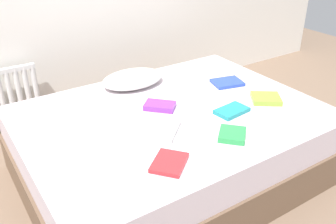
{
  "coord_description": "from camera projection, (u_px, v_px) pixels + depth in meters",
  "views": [
    {
      "loc": [
        -1.23,
        -1.82,
        1.68
      ],
      "look_at": [
        0.0,
        0.05,
        0.48
      ],
      "focal_mm": 39.76,
      "sensor_mm": 36.0,
      "label": 1
    }
  ],
  "objects": [
    {
      "name": "bed",
      "position": [
        172.0,
        144.0,
        2.61
      ],
      "size": [
        2.0,
        1.5,
        0.5
      ],
      "color": "brown",
      "rests_on": "ground"
    },
    {
      "name": "textbook_teal",
      "position": [
        232.0,
        111.0,
        2.48
      ],
      "size": [
        0.24,
        0.16,
        0.03
      ],
      "primitive_type": "cube",
      "rotation": [
        0.0,
        0.0,
        0.11
      ],
      "color": "teal",
      "rests_on": "bed"
    },
    {
      "name": "radiator",
      "position": [
        6.0,
        96.0,
        3.04
      ],
      "size": [
        0.53,
        0.04,
        0.47
      ],
      "color": "white",
      "rests_on": "ground"
    },
    {
      "name": "textbook_white",
      "position": [
        165.0,
        131.0,
        2.25
      ],
      "size": [
        0.27,
        0.27,
        0.02
      ],
      "primitive_type": "cube",
      "rotation": [
        0.0,
        0.0,
        0.74
      ],
      "color": "white",
      "rests_on": "bed"
    },
    {
      "name": "pillow",
      "position": [
        133.0,
        79.0,
        2.86
      ],
      "size": [
        0.49,
        0.33,
        0.11
      ],
      "primitive_type": "ellipsoid",
      "color": "white",
      "rests_on": "bed"
    },
    {
      "name": "ground_plane",
      "position": [
        172.0,
        172.0,
        2.73
      ],
      "size": [
        8.0,
        8.0,
        0.0
      ],
      "primitive_type": "plane",
      "color": "#7F6651"
    },
    {
      "name": "textbook_purple",
      "position": [
        160.0,
        106.0,
        2.53
      ],
      "size": [
        0.24,
        0.24,
        0.04
      ],
      "primitive_type": "cube",
      "rotation": [
        0.0,
        0.0,
        -0.8
      ],
      "color": "purple",
      "rests_on": "bed"
    },
    {
      "name": "textbook_red",
      "position": [
        169.0,
        163.0,
        1.97
      ],
      "size": [
        0.27,
        0.26,
        0.02
      ],
      "primitive_type": "cube",
      "rotation": [
        0.0,
        0.0,
        0.69
      ],
      "color": "red",
      "rests_on": "bed"
    },
    {
      "name": "textbook_lime",
      "position": [
        266.0,
        99.0,
        2.64
      ],
      "size": [
        0.26,
        0.26,
        0.03
      ],
      "primitive_type": "cube",
      "rotation": [
        0.0,
        0.0,
        -0.62
      ],
      "color": "#8CC638",
      "rests_on": "bed"
    },
    {
      "name": "textbook_blue",
      "position": [
        227.0,
        82.0,
        2.9
      ],
      "size": [
        0.26,
        0.22,
        0.02
      ],
      "primitive_type": "cube",
      "rotation": [
        0.0,
        0.0,
        -0.24
      ],
      "color": "#2847B7",
      "rests_on": "bed"
    },
    {
      "name": "textbook_green",
      "position": [
        232.0,
        135.0,
        2.21
      ],
      "size": [
        0.23,
        0.23,
        0.03
      ],
      "primitive_type": "cube",
      "rotation": [
        0.0,
        0.0,
        0.75
      ],
      "color": "green",
      "rests_on": "bed"
    }
  ]
}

